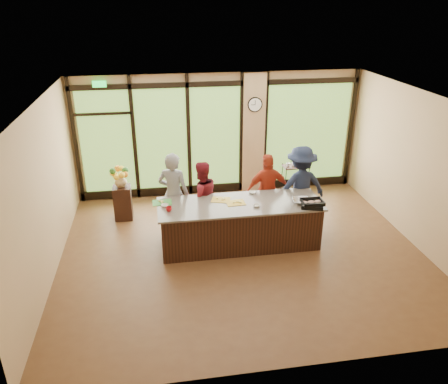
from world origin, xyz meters
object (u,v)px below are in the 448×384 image
object	(u,v)px
flower_stand	(123,203)
cook_right	(300,186)
cook_left	(174,194)
roasting_pan	(312,205)
bar_cart	(295,176)
island_base	(239,225)

from	to	relation	value
flower_stand	cook_right	bearing A→B (deg)	-12.33
cook_left	flower_stand	size ratio (longest dim) A/B	2.31
roasting_pan	bar_cart	world-z (taller)	roasting_pan
island_base	cook_left	xyz separation A→B (m)	(-1.25, 0.69, 0.46)
island_base	cook_right	world-z (taller)	cook_right
roasting_pan	cook_right	bearing A→B (deg)	103.17
cook_right	flower_stand	size ratio (longest dim) A/B	2.30
island_base	cook_right	xyz separation A→B (m)	(1.45, 0.68, 0.45)
island_base	cook_right	bearing A→B (deg)	25.10
cook_right	flower_stand	xyz separation A→B (m)	(-3.81, 0.86, -0.50)
bar_cart	flower_stand	bearing A→B (deg)	-174.59
cook_right	island_base	bearing A→B (deg)	18.68
roasting_pan	island_base	bearing A→B (deg)	-176.59
cook_right	roasting_pan	size ratio (longest dim) A/B	4.35
cook_right	roasting_pan	xyz separation A→B (m)	(-0.11, -1.06, 0.07)
cook_right	flower_stand	bearing A→B (deg)	-19.16
cook_left	flower_stand	bearing A→B (deg)	-15.64
island_base	roasting_pan	world-z (taller)	roasting_pan
roasting_pan	flower_stand	xyz separation A→B (m)	(-3.70, 1.92, -0.57)
cook_left	bar_cart	bearing A→B (deg)	-132.86
island_base	bar_cart	size ratio (longest dim) A/B	3.54
cook_left	bar_cart	xyz separation A→B (m)	(3.08, 1.45, -0.37)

